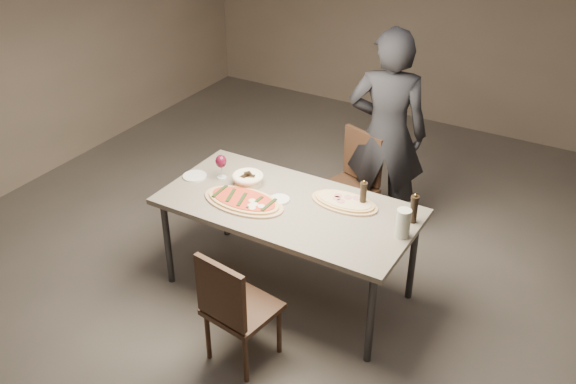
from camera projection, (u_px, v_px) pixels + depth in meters
The scene contains 14 objects.
room at pixel (288, 119), 4.14m from camera, with size 7.00×7.00×7.00m.
dining_table at pixel (288, 211), 4.50m from camera, with size 1.80×0.90×0.75m.
zucchini_pizza at pixel (244, 201), 4.48m from camera, with size 0.62×0.34×0.05m.
ham_pizza at pixel (344, 202), 4.47m from camera, with size 0.49×0.27×0.04m.
bread_basket at pixel (248, 178), 4.69m from camera, with size 0.23×0.23×0.08m.
oil_dish at pixel (280, 200), 4.51m from camera, with size 0.14×0.14×0.02m.
pepper_mill_left at pixel (363, 194), 4.41m from camera, with size 0.05×0.05×0.20m.
pepper_mill_right at pixel (414, 209), 4.23m from camera, with size 0.06×0.06×0.22m.
carafe at pixel (403, 223), 4.09m from camera, with size 0.09×0.09×0.20m.
wine_glass at pixel (221, 162), 4.73m from camera, with size 0.08×0.08×0.19m.
side_plate at pixel (195, 176), 4.81m from camera, with size 0.18×0.18×0.01m.
chair_near at pixel (233, 305), 3.97m from camera, with size 0.45×0.45×0.85m.
chair_far at pixel (353, 178), 5.31m from camera, with size 0.53×0.53×0.88m.
diner at pixel (387, 134), 5.15m from camera, with size 0.64×0.42×1.76m, color black.
Camera 1 is at (1.92, -3.28, 3.11)m, focal length 40.00 mm.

